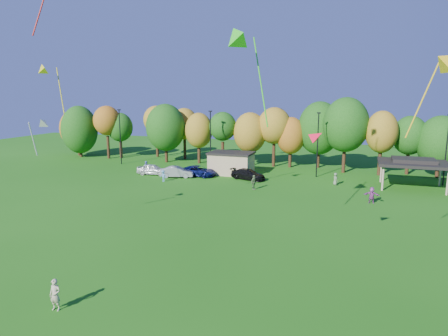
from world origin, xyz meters
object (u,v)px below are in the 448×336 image
(car_a, at_px, (153,169))
(kite_flyer, at_px, (55,295))
(car_b, at_px, (177,172))
(car_d, at_px, (248,174))
(car_c, at_px, (198,171))

(car_a, bearing_deg, kite_flyer, -165.17)
(car_b, height_order, car_d, car_b)
(car_b, bearing_deg, car_c, -71.43)
(car_b, height_order, car_c, car_b)
(kite_flyer, height_order, car_d, kite_flyer)
(car_b, xyz_separation_m, car_c, (2.52, 1.76, -0.03))
(car_c, height_order, car_d, car_c)
(kite_flyer, relative_size, car_d, 0.36)
(car_a, xyz_separation_m, car_d, (14.06, 1.31, -0.05))
(car_a, height_order, car_d, car_a)
(car_a, height_order, car_c, car_a)
(car_c, bearing_deg, car_b, 131.78)
(kite_flyer, height_order, car_a, kite_flyer)
(car_a, relative_size, car_d, 0.91)
(kite_flyer, height_order, car_c, kite_flyer)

